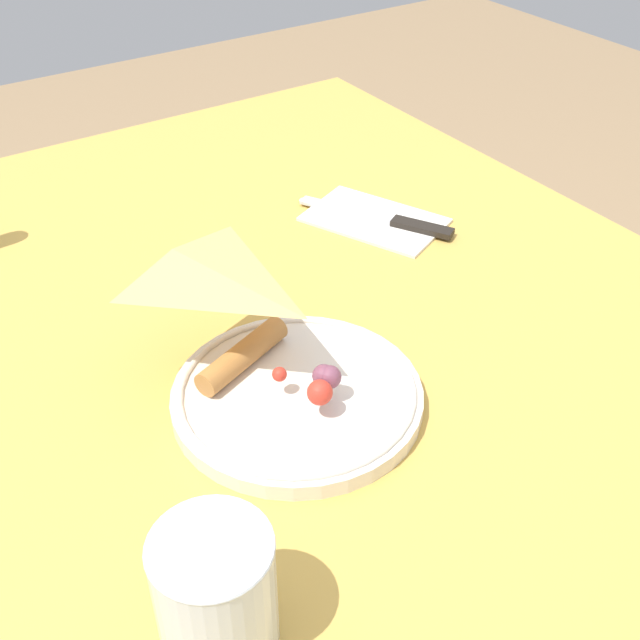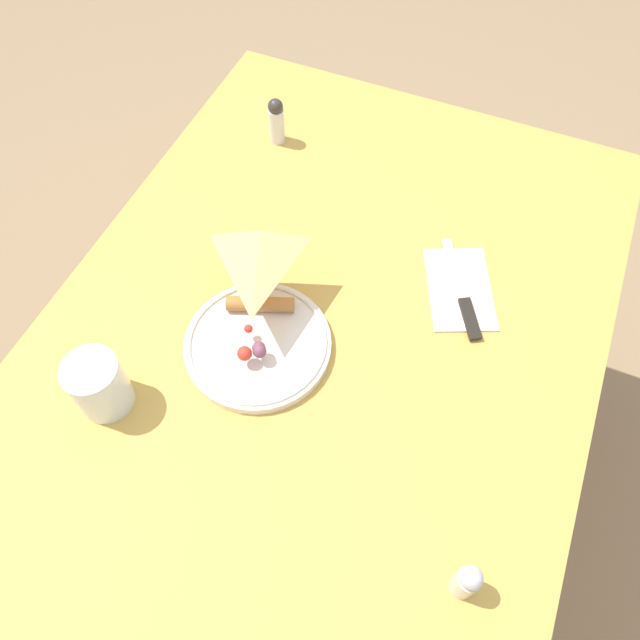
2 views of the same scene
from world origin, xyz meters
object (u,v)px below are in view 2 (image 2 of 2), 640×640
at_px(napkin_folded, 460,289).
at_px(butter_knife, 462,292).
at_px(dining_table, 323,353).
at_px(milk_glass, 99,385).
at_px(salt_shaker, 467,581).
at_px(plate_pizza, 257,343).
at_px(pepper_shaker, 276,121).

height_order(napkin_folded, butter_knife, butter_knife).
xyz_separation_m(dining_table, napkin_folded, (0.15, -0.18, 0.10)).
bearing_deg(milk_glass, napkin_folded, -47.06).
xyz_separation_m(dining_table, salt_shaker, (-0.30, -0.31, 0.14)).
distance_m(dining_table, salt_shaker, 0.45).
bearing_deg(milk_glass, dining_table, -44.41).
bearing_deg(butter_knife, milk_glass, 101.94).
height_order(plate_pizza, pepper_shaker, pepper_shaker).
height_order(plate_pizza, milk_glass, milk_glass).
bearing_deg(salt_shaker, dining_table, 46.48).
height_order(dining_table, pepper_shaker, pepper_shaker).
xyz_separation_m(dining_table, pepper_shaker, (0.35, 0.25, 0.15)).
height_order(plate_pizza, salt_shaker, salt_shaker).
xyz_separation_m(dining_table, milk_glass, (-0.25, 0.24, 0.15)).
relative_size(plate_pizza, napkin_folded, 1.18).
distance_m(dining_table, milk_glass, 0.38).
bearing_deg(plate_pizza, pepper_shaker, 21.23).
distance_m(milk_glass, salt_shaker, 0.56).
relative_size(butter_knife, pepper_shaker, 1.98).
bearing_deg(milk_glass, salt_shaker, -94.89).
distance_m(plate_pizza, napkin_folded, 0.35).
bearing_deg(milk_glass, pepper_shaker, 0.28).
bearing_deg(salt_shaker, pepper_shaker, 40.61).
bearing_deg(butter_knife, dining_table, 96.44).
height_order(plate_pizza, napkin_folded, plate_pizza).
height_order(dining_table, plate_pizza, plate_pizza).
bearing_deg(plate_pizza, salt_shaker, -118.78).
xyz_separation_m(plate_pizza, napkin_folded, (0.23, -0.26, -0.01)).
bearing_deg(salt_shaker, milk_glass, 85.11).
height_order(dining_table, salt_shaker, salt_shaker).
distance_m(butter_knife, salt_shaker, 0.45).
relative_size(butter_knife, salt_shaker, 2.37).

